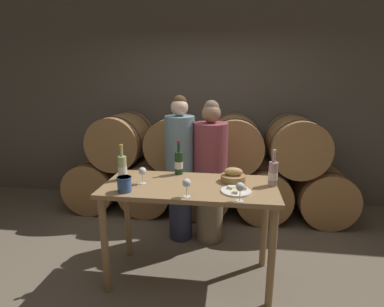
# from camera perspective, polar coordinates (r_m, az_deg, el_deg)

# --- Properties ---
(ground_plane) EXTENTS (10.00, 10.00, 0.00)m
(ground_plane) POSITION_cam_1_polar(r_m,az_deg,el_deg) (3.12, -0.37, -22.43)
(ground_plane) COLOR #726654
(stone_wall_back) EXTENTS (10.00, 0.12, 3.20)m
(stone_wall_back) POSITION_cam_1_polar(r_m,az_deg,el_deg) (4.54, 3.26, 10.94)
(stone_wall_back) COLOR #60594F
(stone_wall_back) RESTS_ON ground_plane
(barrel_stack) EXTENTS (3.90, 0.84, 1.38)m
(barrel_stack) POSITION_cam_1_polar(r_m,az_deg,el_deg) (4.17, 2.50, -2.66)
(barrel_stack) COLOR #9E7042
(barrel_stack) RESTS_ON ground_plane
(tasting_table) EXTENTS (1.53, 0.70, 0.94)m
(tasting_table) POSITION_cam_1_polar(r_m,az_deg,el_deg) (2.71, -0.40, -8.76)
(tasting_table) COLOR #99754C
(tasting_table) RESTS_ON ground_plane
(person_left) EXTENTS (0.33, 0.33, 1.68)m
(person_left) POSITION_cam_1_polar(r_m,az_deg,el_deg) (3.40, -2.29, -2.89)
(person_left) COLOR #2D334C
(person_left) RESTS_ON ground_plane
(person_right) EXTENTS (0.37, 0.37, 1.63)m
(person_right) POSITION_cam_1_polar(r_m,az_deg,el_deg) (3.37, 3.51, -3.73)
(person_right) COLOR #756651
(person_right) RESTS_ON ground_plane
(wine_bottle_red) EXTENTS (0.08, 0.08, 0.33)m
(wine_bottle_red) POSITION_cam_1_polar(r_m,az_deg,el_deg) (2.92, -2.54, -1.81)
(wine_bottle_red) COLOR #193819
(wine_bottle_red) RESTS_ON tasting_table
(wine_bottle_white) EXTENTS (0.08, 0.08, 0.33)m
(wine_bottle_white) POSITION_cam_1_polar(r_m,az_deg,el_deg) (2.83, -13.12, -2.68)
(wine_bottle_white) COLOR #ADBC7F
(wine_bottle_white) RESTS_ON tasting_table
(wine_bottle_rose) EXTENTS (0.08, 0.08, 0.32)m
(wine_bottle_rose) POSITION_cam_1_polar(r_m,az_deg,el_deg) (2.70, 15.18, -3.73)
(wine_bottle_rose) COLOR #BC8E93
(wine_bottle_rose) RESTS_ON tasting_table
(blue_crock) EXTENTS (0.12, 0.12, 0.13)m
(blue_crock) POSITION_cam_1_polar(r_m,az_deg,el_deg) (2.55, -12.76, -5.61)
(blue_crock) COLOR #335693
(blue_crock) RESTS_ON tasting_table
(bread_basket) EXTENTS (0.23, 0.23, 0.13)m
(bread_basket) POSITION_cam_1_polar(r_m,az_deg,el_deg) (2.75, 7.84, -4.33)
(bread_basket) COLOR olive
(bread_basket) RESTS_ON tasting_table
(cheese_plate) EXTENTS (0.25, 0.25, 0.04)m
(cheese_plate) POSITION_cam_1_polar(r_m,az_deg,el_deg) (2.52, 8.42, -7.04)
(cheese_plate) COLOR white
(cheese_plate) RESTS_ON tasting_table
(wine_glass_far_left) EXTENTS (0.07, 0.07, 0.15)m
(wine_glass_far_left) POSITION_cam_1_polar(r_m,az_deg,el_deg) (2.69, -9.41, -3.44)
(wine_glass_far_left) COLOR white
(wine_glass_far_left) RESTS_ON tasting_table
(wine_glass_left) EXTENTS (0.07, 0.07, 0.15)m
(wine_glass_left) POSITION_cam_1_polar(r_m,az_deg,el_deg) (2.36, -1.01, -5.75)
(wine_glass_left) COLOR white
(wine_glass_left) RESTS_ON tasting_table
(wine_glass_center) EXTENTS (0.07, 0.07, 0.15)m
(wine_glass_center) POSITION_cam_1_polar(r_m,az_deg,el_deg) (2.31, 9.17, -6.40)
(wine_glass_center) COLOR white
(wine_glass_center) RESTS_ON tasting_table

